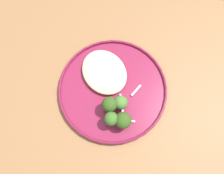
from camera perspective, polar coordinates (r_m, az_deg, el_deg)
ground at (r=1.35m, az=1.78°, el=-9.03°), size 6.00×6.00×0.00m
wooden_dining_table at (r=0.71m, az=3.36°, el=-0.59°), size 1.40×1.00×0.74m
dinner_plate at (r=0.61m, az=0.00°, el=-0.33°), size 0.29×0.29×0.02m
noodle_bed at (r=0.61m, az=-1.92°, el=3.81°), size 0.14×0.11×0.02m
seared_scallop_tilted_round at (r=0.62m, az=-1.29°, el=5.37°), size 0.03×0.03×0.01m
seared_scallop_rear_pale at (r=0.63m, az=-0.07°, el=6.72°), size 0.02×0.02×0.01m
seared_scallop_large_seared at (r=0.61m, az=-3.00°, el=1.92°), size 0.04×0.04×0.02m
seared_scallop_right_edge at (r=0.61m, az=-1.88°, el=3.68°), size 0.02×0.02×0.02m
broccoli_floret_split_head at (r=0.57m, az=2.18°, el=-3.92°), size 0.04×0.04×0.05m
broccoli_floret_near_rim at (r=0.56m, az=-0.65°, el=-4.42°), size 0.04×0.04×0.06m
broccoli_floret_rear_charred at (r=0.55m, az=-0.21°, el=-7.92°), size 0.03×0.03×0.06m
broccoli_floret_beside_noodles at (r=0.56m, az=2.74°, el=-8.33°), size 0.04×0.04×0.06m
onion_sliver_long_sliver at (r=0.61m, az=6.34°, el=-0.62°), size 0.01×0.04×0.00m
onion_sliver_curled_piece at (r=0.59m, az=3.55°, el=-8.49°), size 0.03×0.04×0.00m
onion_sliver_pale_crescent at (r=0.59m, az=2.44°, el=-4.40°), size 0.05×0.03×0.00m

